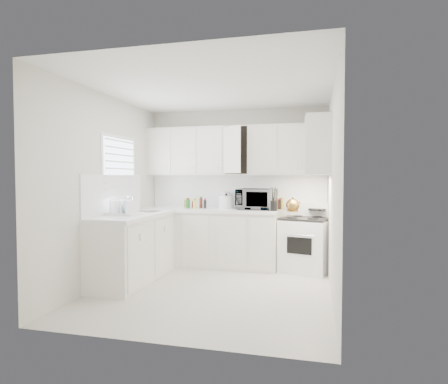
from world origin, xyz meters
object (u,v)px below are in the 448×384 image
(stove, at_px, (305,237))
(microwave, at_px, (256,197))
(tea_kettle, at_px, (293,204))
(utensil_crock, at_px, (274,199))
(dish_rack, at_px, (124,206))
(rice_cooker, at_px, (226,201))

(stove, height_order, microwave, microwave)
(tea_kettle, relative_size, utensil_crock, 0.67)
(utensil_crock, xyz_separation_m, dish_rack, (-1.93, -1.09, -0.07))
(tea_kettle, bearing_deg, microwave, 142.89)
(microwave, xyz_separation_m, dish_rack, (-1.64, -1.29, -0.09))
(microwave, height_order, utensil_crock, microwave)
(stove, distance_m, rice_cooker, 1.39)
(tea_kettle, bearing_deg, utensil_crock, 163.12)
(microwave, relative_size, dish_rack, 1.41)
(tea_kettle, xyz_separation_m, microwave, (-0.58, 0.19, 0.09))
(stove, height_order, tea_kettle, tea_kettle)
(stove, xyz_separation_m, tea_kettle, (-0.18, -0.16, 0.52))
(tea_kettle, bearing_deg, rice_cooker, 148.23)
(stove, height_order, rice_cooker, rice_cooker)
(microwave, bearing_deg, dish_rack, -133.67)
(tea_kettle, relative_size, rice_cooker, 1.03)
(stove, bearing_deg, utensil_crock, -145.13)
(tea_kettle, distance_m, microwave, 0.62)
(dish_rack, bearing_deg, stove, 34.92)
(tea_kettle, bearing_deg, dish_rack, -172.78)
(tea_kettle, distance_m, utensil_crock, 0.30)
(tea_kettle, xyz_separation_m, dish_rack, (-2.22, -1.10, 0.01))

